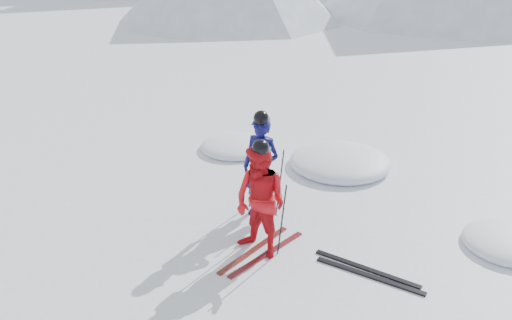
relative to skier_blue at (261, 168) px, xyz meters
The scene contains 12 objects.
ground 2.22m from the skier_blue, 16.48° to the right, with size 160.00×160.00×0.00m, color white.
skier_blue is the anchor object (origin of this frame).
skier_red 1.21m from the skier_blue, 59.88° to the right, with size 0.89×0.70×1.84m, color red.
pole_blue_left 0.46m from the skier_blue, 153.43° to the left, with size 0.02×0.02×1.25m, color black.
pole_blue_right 0.47m from the skier_blue, 45.00° to the left, with size 0.02×0.02×1.25m, color black.
pole_red_left 0.92m from the skier_blue, 68.87° to the right, with size 0.02×0.02×1.22m, color black.
pole_red_right 1.32m from the skier_blue, 44.72° to the right, with size 0.02×0.02×1.22m, color black.
ski_worn_left 1.48m from the skier_blue, 65.02° to the right, with size 0.09×1.70×0.03m, color black.
ski_worn_right 1.58m from the skier_blue, 55.23° to the right, with size 0.09×1.70×0.03m, color black.
ski_loose_a 2.49m from the skier_blue, 15.44° to the right, with size 0.09×1.70×0.03m, color black.
ski_loose_b 2.62m from the skier_blue, 18.20° to the right, with size 0.09×1.70×0.03m, color black.
snow_lumps 2.58m from the skier_blue, 78.88° to the left, with size 7.60×3.35×0.48m.
Camera 1 is at (2.39, -6.80, 4.86)m, focal length 38.00 mm.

